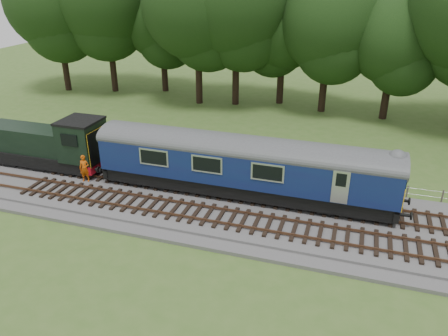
% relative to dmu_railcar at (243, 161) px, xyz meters
% --- Properties ---
extents(ground, '(120.00, 120.00, 0.00)m').
position_rel_dmu_railcar_xyz_m(ground, '(3.71, -1.40, -2.61)').
color(ground, '#436926').
rests_on(ground, ground).
extents(ballast, '(70.00, 7.00, 0.35)m').
position_rel_dmu_railcar_xyz_m(ballast, '(3.71, -1.40, -2.43)').
color(ballast, '#4C4C4F').
rests_on(ballast, ground).
extents(track_north, '(67.20, 2.40, 0.21)m').
position_rel_dmu_railcar_xyz_m(track_north, '(3.71, -0.00, -2.19)').
color(track_north, black).
rests_on(track_north, ballast).
extents(track_south, '(67.20, 2.40, 0.21)m').
position_rel_dmu_railcar_xyz_m(track_south, '(3.71, -3.00, -2.19)').
color(track_south, black).
rests_on(track_south, ballast).
extents(fence, '(64.00, 0.12, 1.00)m').
position_rel_dmu_railcar_xyz_m(fence, '(3.71, 3.10, -2.61)').
color(fence, '#6B6054').
rests_on(fence, ground).
extents(tree_line, '(70.00, 8.00, 18.00)m').
position_rel_dmu_railcar_xyz_m(tree_line, '(3.71, 20.60, -2.61)').
color(tree_line, black).
rests_on(tree_line, ground).
extents(dmu_railcar, '(18.05, 2.86, 3.88)m').
position_rel_dmu_railcar_xyz_m(dmu_railcar, '(0.00, 0.00, 0.00)').
color(dmu_railcar, black).
rests_on(dmu_railcar, ground).
extents(shunter_loco, '(8.91, 2.60, 3.38)m').
position_rel_dmu_railcar_xyz_m(shunter_loco, '(-13.93, 0.00, -0.63)').
color(shunter_loco, black).
rests_on(shunter_loco, ground).
extents(worker, '(0.76, 0.60, 1.85)m').
position_rel_dmu_railcar_xyz_m(worker, '(-10.34, -1.32, -1.33)').
color(worker, '#DD550B').
rests_on(worker, ballast).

